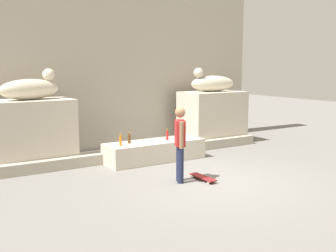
{
  "coord_description": "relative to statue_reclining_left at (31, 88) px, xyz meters",
  "views": [
    {
      "loc": [
        -5.57,
        -7.04,
        2.58
      ],
      "look_at": [
        -0.23,
        1.31,
        1.1
      ],
      "focal_mm": 43.99,
      "sensor_mm": 36.0,
      "label": 1
    }
  ],
  "objects": [
    {
      "name": "skater",
      "position": [
        2.33,
        -3.26,
        -1.07
      ],
      "size": [
        0.34,
        0.49,
        1.67
      ],
      "rotation": [
        0.0,
        0.0,
        1.11
      ],
      "color": "#1E233F",
      "rests_on": "ground_plane"
    },
    {
      "name": "ledge_block",
      "position": [
        2.9,
        -1.21,
        -1.72
      ],
      "size": [
        2.76,
        0.9,
        0.54
      ],
      "primitive_type": "cube",
      "color": "beige",
      "rests_on": "ground_plane"
    },
    {
      "name": "facade_wall",
      "position": [
        2.9,
        1.37,
        1.08
      ],
      "size": [
        10.38,
        0.6,
        6.14
      ],
      "primitive_type": "cube",
      "color": "#B3AA9B",
      "rests_on": "ground_plane"
    },
    {
      "name": "skateboard",
      "position": [
        2.84,
        -3.43,
        -1.93
      ],
      "size": [
        0.22,
        0.8,
        0.08
      ],
      "rotation": [
        0.0,
        0.0,
        1.55
      ],
      "color": "maroon",
      "rests_on": "ground_plane"
    },
    {
      "name": "pedestal_right",
      "position": [
        5.83,
        -0.01,
        -1.14
      ],
      "size": [
        2.05,
        1.23,
        1.71
      ],
      "primitive_type": "cube",
      "color": "beige",
      "rests_on": "ground_plane"
    },
    {
      "name": "bottle_orange",
      "position": [
        1.83,
        -1.31,
        -1.32
      ],
      "size": [
        0.06,
        0.06,
        0.32
      ],
      "color": "orange",
      "rests_on": "ledge_block"
    },
    {
      "name": "pedestal_left",
      "position": [
        -0.04,
        -0.01,
        -1.14
      ],
      "size": [
        2.05,
        1.23,
        1.71
      ],
      "primitive_type": "cube",
      "color": "beige",
      "rests_on": "ground_plane"
    },
    {
      "name": "ground_plane",
      "position": [
        2.9,
        -3.55,
        -1.99
      ],
      "size": [
        40.0,
        40.0,
        0.0
      ],
      "primitive_type": "plane",
      "color": "slate"
    },
    {
      "name": "bottle_red",
      "position": [
        3.28,
        -1.23,
        -1.33
      ],
      "size": [
        0.07,
        0.07,
        0.3
      ],
      "color": "red",
      "rests_on": "ledge_block"
    },
    {
      "name": "stair_step",
      "position": [
        2.9,
        -0.64,
        -1.85
      ],
      "size": [
        7.92,
        0.5,
        0.28
      ],
      "primitive_type": "cube",
      "color": "#A9A08F",
      "rests_on": "ground_plane"
    },
    {
      "name": "bottle_brown",
      "position": [
        2.18,
        -1.12,
        -1.33
      ],
      "size": [
        0.08,
        0.08,
        0.29
      ],
      "color": "#593314",
      "rests_on": "ledge_block"
    },
    {
      "name": "statue_reclining_right",
      "position": [
        5.79,
        -0.01,
        0.0
      ],
      "size": [
        1.64,
        0.7,
        0.78
      ],
      "rotation": [
        0.0,
        0.0,
        3.05
      ],
      "color": "beige",
      "rests_on": "pedestal_right"
    },
    {
      "name": "statue_reclining_left",
      "position": [
        0.0,
        0.0,
        0.0
      ],
      "size": [
        1.69,
        0.92,
        0.78
      ],
      "rotation": [
        0.0,
        0.0,
        0.24
      ],
      "color": "beige",
      "rests_on": "pedestal_left"
    }
  ]
}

